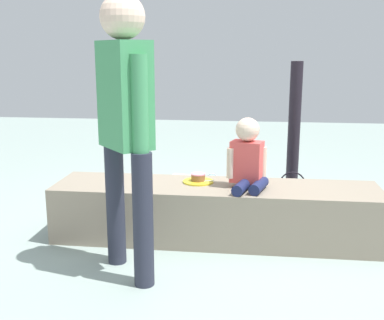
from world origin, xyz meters
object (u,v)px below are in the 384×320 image
object	(u,v)px
child_seated	(248,158)
party_cup_red	(143,182)
cake_plate	(198,179)
gift_bag	(206,197)
water_bottle_near_gift	(126,194)
handbag_black_leather	(292,197)
cake_box_white	(183,185)
adult_standing	(125,113)

from	to	relation	value
child_seated	party_cup_red	distance (m)	1.74
cake_plate	party_cup_red	size ratio (longest dim) A/B	2.11
child_seated	party_cup_red	world-z (taller)	child_seated
gift_bag	party_cup_red	xyz separation A→B (m)	(-0.71, 0.78, -0.11)
child_seated	water_bottle_near_gift	distance (m)	1.39
gift_bag	handbag_black_leather	size ratio (longest dim) A/B	1.06
child_seated	cake_plate	world-z (taller)	child_seated
cake_box_white	water_bottle_near_gift	bearing A→B (deg)	-138.45
party_cup_red	cake_box_white	size ratio (longest dim) A/B	0.37
cake_box_white	gift_bag	bearing A→B (deg)	-66.69
water_bottle_near_gift	child_seated	bearing A→B (deg)	-34.50
child_seated	adult_standing	distance (m)	0.97
adult_standing	cake_plate	size ratio (longest dim) A/B	7.19
handbag_black_leather	cake_box_white	bearing A→B (deg)	156.25
child_seated	gift_bag	world-z (taller)	child_seated
handbag_black_leather	cake_plate	bearing A→B (deg)	-140.15
party_cup_red	handbag_black_leather	size ratio (longest dim) A/B	0.31
party_cup_red	water_bottle_near_gift	bearing A→B (deg)	-92.69
adult_standing	gift_bag	bearing A→B (deg)	71.41
gift_bag	cake_plate	bearing A→B (deg)	-92.94
cake_plate	water_bottle_near_gift	distance (m)	1.00
gift_bag	handbag_black_leather	xyz separation A→B (m)	(0.70, 0.21, -0.04)
cake_plate	party_cup_red	world-z (taller)	cake_plate
gift_bag	water_bottle_near_gift	world-z (taller)	gift_bag
child_seated	party_cup_red	size ratio (longest dim) A/B	4.56
child_seated	cake_plate	distance (m)	0.41
party_cup_red	cake_plate	bearing A→B (deg)	-59.79
water_bottle_near_gift	cake_box_white	distance (m)	0.61
adult_standing	gift_bag	size ratio (longest dim) A/B	4.45
cake_box_white	handbag_black_leather	world-z (taller)	handbag_black_leather
cake_box_white	cake_plate	bearing A→B (deg)	-76.15
adult_standing	water_bottle_near_gift	distance (m)	1.61
cake_plate	cake_box_white	xyz separation A→B (m)	(-0.25, 1.03, -0.34)
gift_bag	adult_standing	bearing A→B (deg)	-108.59
child_seated	gift_bag	xyz separation A→B (m)	(-0.33, 0.50, -0.45)
adult_standing	water_bottle_near_gift	world-z (taller)	adult_standing
child_seated	adult_standing	world-z (taller)	adult_standing
water_bottle_near_gift	handbag_black_leather	size ratio (longest dim) A/B	0.58
cake_box_white	handbag_black_leather	distance (m)	1.07
adult_standing	cake_box_white	size ratio (longest dim) A/B	5.67
child_seated	cake_plate	size ratio (longest dim) A/B	2.16
cake_plate	water_bottle_near_gift	size ratio (longest dim) A/B	1.13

